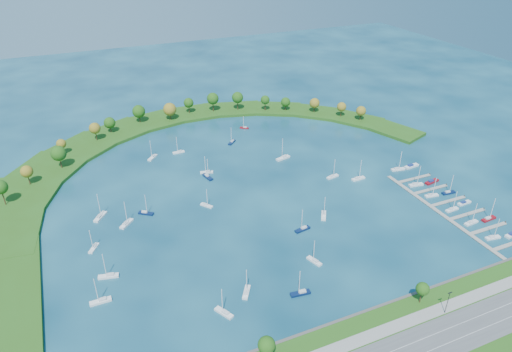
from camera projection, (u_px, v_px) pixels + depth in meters
name	position (u px, v px, depth m)	size (l,w,h in m)	color
ground	(251.00, 188.00, 253.85)	(700.00, 700.00, 0.00)	#072C44
breakwater	(149.00, 164.00, 276.15)	(286.74, 247.64, 2.00)	#295316
breakwater_trees	(185.00, 117.00, 317.32)	(240.13, 92.46, 14.55)	#382314
harbor_tower	(172.00, 111.00, 343.86)	(2.60, 2.60, 3.90)	gray
dock_system	(451.00, 209.00, 234.65)	(24.28, 82.00, 1.60)	gray
moored_boat_0	(153.00, 157.00, 284.88)	(7.39, 7.89, 12.43)	white
moored_boat_1	(246.00, 292.00, 182.36)	(6.02, 7.73, 11.43)	white
moored_boat_2	(303.00, 229.00, 219.24)	(8.37, 3.63, 11.91)	#0A1B43
moored_boat_3	(244.00, 127.00, 325.25)	(5.98, 5.41, 9.29)	maroon
moored_boat_4	(301.00, 293.00, 181.88)	(8.48, 3.26, 12.15)	#0A1B43
moored_boat_5	(283.00, 157.00, 284.17)	(9.96, 5.05, 14.10)	white
moored_boat_6	(206.00, 205.00, 237.49)	(5.78, 6.75, 10.27)	white
moored_boat_7	(224.00, 312.00, 172.85)	(5.83, 8.25, 11.95)	white
moored_boat_8	(314.00, 260.00, 198.93)	(4.32, 7.90, 11.18)	white
moored_boat_9	(146.00, 213.00, 231.22)	(7.65, 6.40, 11.55)	#0A1B43
moored_boat_10	(126.00, 223.00, 223.15)	(7.77, 7.88, 12.71)	white
moored_boat_11	(100.00, 216.00, 228.29)	(7.59, 8.86, 13.48)	white
moored_boat_12	(101.00, 301.00, 178.08)	(8.30, 2.38, 12.18)	white
moored_boat_13	(179.00, 152.00, 291.46)	(7.60, 2.29, 11.11)	white
moored_boat_14	(94.00, 247.00, 206.84)	(5.63, 7.27, 10.74)	white
moored_boat_15	(333.00, 176.00, 263.82)	(8.09, 3.64, 11.49)	white
moored_boat_16	(108.00, 275.00, 190.54)	(8.66, 4.11, 12.27)	white
moored_boat_17	(232.00, 142.00, 304.27)	(7.11, 7.04, 11.49)	#0A1B43
moored_boat_18	(208.00, 176.00, 263.52)	(4.09, 8.80, 12.48)	#0A1B43
moored_boat_19	(358.00, 178.00, 261.79)	(8.40, 2.69, 12.21)	white
moored_boat_20	(207.00, 172.00, 268.51)	(7.79, 4.20, 11.03)	white
moored_boat_21	(324.00, 215.00, 229.42)	(6.28, 8.11, 11.97)	white
docked_boat_0	(493.00, 237.00, 213.56)	(7.73, 3.17, 11.03)	white
docked_boat_1	(512.00, 234.00, 215.77)	(9.03, 3.62, 1.79)	white
docked_boat_2	(471.00, 222.00, 223.95)	(7.95, 2.71, 11.50)	white
docked_boat_3	(489.00, 218.00, 226.78)	(8.54, 2.97, 12.32)	maroon
docked_boat_4	(452.00, 209.00, 234.05)	(7.73, 2.67, 11.17)	white
docked_boat_5	(464.00, 203.00, 239.61)	(8.17, 2.72, 1.64)	white
docked_boat_6	(432.00, 195.00, 245.91)	(7.90, 3.24, 11.27)	white
docked_boat_7	(449.00, 192.00, 248.44)	(7.96, 2.91, 11.45)	#0A1B43
docked_boat_8	(416.00, 184.00, 255.80)	(8.61, 3.51, 12.29)	white
docked_boat_9	(432.00, 182.00, 258.74)	(9.68, 4.15, 1.91)	maroon
docked_boat_10	(398.00, 169.00, 271.51)	(8.59, 3.62, 12.23)	white
docked_boat_11	(411.00, 166.00, 274.91)	(10.01, 3.70, 2.00)	white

